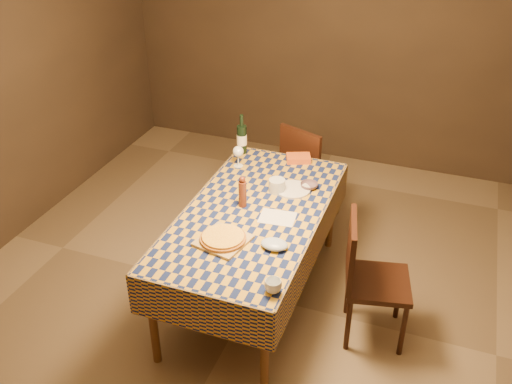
# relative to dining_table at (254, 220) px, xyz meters

# --- Properties ---
(room) EXTENTS (5.00, 5.10, 2.70)m
(room) POSITION_rel_dining_table_xyz_m (0.00, 0.00, 0.66)
(room) COLOR brown
(room) RESTS_ON ground
(dining_table) EXTENTS (0.94, 1.84, 0.77)m
(dining_table) POSITION_rel_dining_table_xyz_m (0.00, 0.00, 0.00)
(dining_table) COLOR brown
(dining_table) RESTS_ON ground
(cutting_board) EXTENTS (0.35, 0.35, 0.02)m
(cutting_board) POSITION_rel_dining_table_xyz_m (-0.06, -0.41, 0.09)
(cutting_board) COLOR tan
(cutting_board) RESTS_ON dining_table
(pizza) EXTENTS (0.37, 0.37, 0.03)m
(pizza) POSITION_rel_dining_table_xyz_m (-0.06, -0.41, 0.11)
(pizza) COLOR #935318
(pizza) RESTS_ON cutting_board
(pepper_mill) EXTENTS (0.06, 0.06, 0.24)m
(pepper_mill) POSITION_rel_dining_table_xyz_m (-0.10, 0.04, 0.19)
(pepper_mill) COLOR #532313
(pepper_mill) RESTS_ON dining_table
(bowl) EXTENTS (0.14, 0.14, 0.04)m
(bowl) POSITION_rel_dining_table_xyz_m (0.28, 0.44, 0.10)
(bowl) COLOR #59414A
(bowl) RESTS_ON dining_table
(wine_glass) EXTENTS (0.09, 0.09, 0.18)m
(wine_glass) POSITION_rel_dining_table_xyz_m (-0.35, 0.58, 0.20)
(wine_glass) COLOR silver
(wine_glass) RESTS_ON dining_table
(wine_bottle) EXTENTS (0.10, 0.10, 0.34)m
(wine_bottle) POSITION_rel_dining_table_xyz_m (-0.41, 0.82, 0.20)
(wine_bottle) COLOR black
(wine_bottle) RESTS_ON dining_table
(deli_tub) EXTENTS (0.15, 0.15, 0.10)m
(deli_tub) POSITION_rel_dining_table_xyz_m (0.07, 0.31, 0.13)
(deli_tub) COLOR silver
(deli_tub) RESTS_ON dining_table
(takeout_container) EXTENTS (0.23, 0.20, 0.05)m
(takeout_container) POSITION_rel_dining_table_xyz_m (0.08, 0.83, 0.10)
(takeout_container) COLOR #C7501A
(takeout_container) RESTS_ON dining_table
(white_plate) EXTENTS (0.30, 0.30, 0.02)m
(white_plate) POSITION_rel_dining_table_xyz_m (0.17, 0.37, 0.08)
(white_plate) COLOR silver
(white_plate) RESTS_ON dining_table
(tumbler) EXTENTS (0.13, 0.13, 0.08)m
(tumbler) POSITION_rel_dining_table_xyz_m (0.40, -0.75, 0.12)
(tumbler) COLOR white
(tumbler) RESTS_ON dining_table
(flour_patch) EXTENTS (0.26, 0.21, 0.00)m
(flour_patch) POSITION_rel_dining_table_xyz_m (0.18, -0.02, 0.08)
(flour_patch) COLOR silver
(flour_patch) RESTS_ON dining_table
(flour_bag) EXTENTS (0.22, 0.19, 0.05)m
(flour_bag) POSITION_rel_dining_table_xyz_m (0.27, -0.35, 0.10)
(flour_bag) COLOR #9EAFCB
(flour_bag) RESTS_ON dining_table
(chair_far) EXTENTS (0.55, 0.55, 0.93)m
(chair_far) POSITION_rel_dining_table_xyz_m (0.07, 1.18, -0.17)
(chair_far) COLOR black
(chair_far) RESTS_ON ground
(chair_right) EXTENTS (0.51, 0.50, 0.93)m
(chair_right) POSITION_rel_dining_table_xyz_m (0.84, -0.09, -0.17)
(chair_right) COLOR black
(chair_right) RESTS_ON ground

